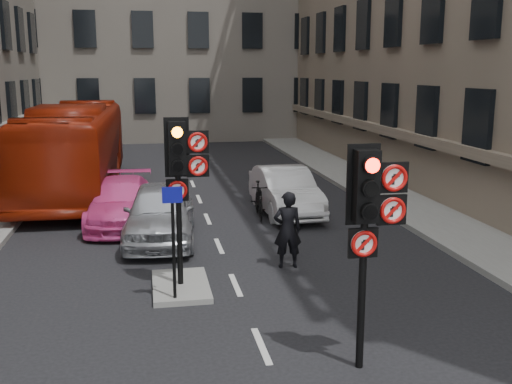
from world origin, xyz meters
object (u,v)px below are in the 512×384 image
object	(u,v)px
info_sign	(173,227)
car_pink	(122,202)
signal_near	(371,210)
motorcyclist	(288,230)
car_white	(285,191)
bus_red	(75,148)
motorcycle	(259,200)
signal_far	(182,166)
car_silver	(160,212)

from	to	relation	value
info_sign	car_pink	bearing A→B (deg)	100.24
signal_near	motorcyclist	bearing A→B (deg)	90.92
info_sign	car_white	bearing A→B (deg)	60.68
bus_red	motorcycle	xyz separation A→B (m)	(6.15, -5.32, -1.11)
signal_near	signal_far	world-z (taller)	signal_far
car_silver	car_white	distance (m)	4.80
motorcycle	motorcyclist	size ratio (longest dim) A/B	1.02
signal_far	car_pink	world-z (taller)	signal_far
car_silver	car_pink	distance (m)	2.30
car_silver	car_pink	xyz separation A→B (m)	(-1.11, 2.01, -0.11)
signal_near	signal_far	size ratio (longest dim) A/B	1.00
bus_red	info_sign	distance (m)	12.49
signal_far	signal_near	bearing A→B (deg)	-56.98
bus_red	car_white	bearing A→B (deg)	-33.54
car_pink	motorcyclist	bearing A→B (deg)	-47.60
signal_near	bus_red	world-z (taller)	signal_near
signal_near	info_sign	bearing A→B (deg)	131.78
motorcyclist	signal_near	bearing A→B (deg)	93.56
car_white	bus_red	distance (m)	8.68
signal_far	bus_red	xyz separation A→B (m)	(-3.39, 11.27, -1.02)
bus_red	motorcycle	distance (m)	8.21
signal_far	bus_red	bearing A→B (deg)	106.72
car_white	motorcycle	bearing A→B (deg)	-157.68
car_pink	motorcyclist	world-z (taller)	motorcyclist
car_white	info_sign	size ratio (longest dim) A/B	1.97
signal_far	info_sign	bearing A→B (deg)	-106.95
bus_red	motorcycle	size ratio (longest dim) A/B	6.39
bus_red	motorcycle	world-z (taller)	bus_red
signal_far	car_pink	bearing A→B (deg)	104.34
signal_far	car_pink	xyz separation A→B (m)	(-1.51, 5.92, -2.02)
motorcycle	info_sign	distance (m)	7.47
info_sign	motorcyclist	bearing A→B (deg)	32.92
car_white	motorcyclist	size ratio (longest dim) A/B	2.45
car_silver	info_sign	size ratio (longest dim) A/B	2.01
bus_red	signal_far	bearing A→B (deg)	-72.18
signal_far	car_white	world-z (taller)	signal_far
signal_near	motorcyclist	xyz separation A→B (m)	(-0.08, 5.01, -1.66)
signal_near	bus_red	xyz separation A→B (m)	(-5.99, 15.27, -0.90)
info_sign	bus_red	bearing A→B (deg)	104.15
signal_far	motorcycle	xyz separation A→B (m)	(2.76, 5.95, -2.14)
car_pink	motorcycle	xyz separation A→B (m)	(4.28, 0.03, -0.11)
car_white	car_pink	bearing A→B (deg)	-176.32
signal_near	car_pink	distance (m)	10.90
signal_near	car_pink	world-z (taller)	signal_near
car_white	bus_red	world-z (taller)	bus_red
signal_far	motorcyclist	world-z (taller)	signal_far
motorcyclist	car_pink	bearing A→B (deg)	-47.96
signal_near	info_sign	size ratio (longest dim) A/B	1.55
car_pink	motorcyclist	xyz separation A→B (m)	(4.03, -4.91, 0.25)
signal_near	bus_red	bearing A→B (deg)	111.40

